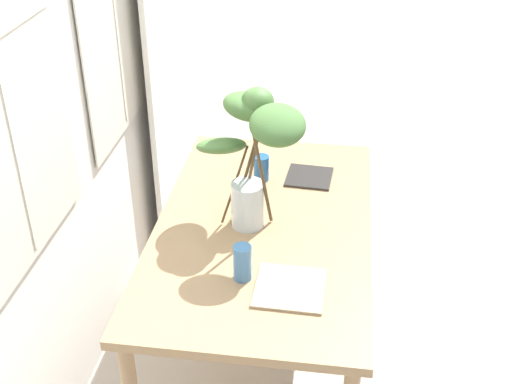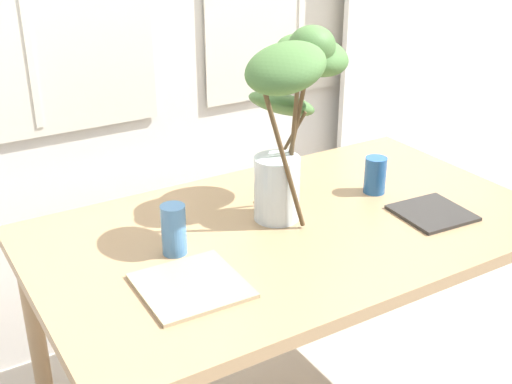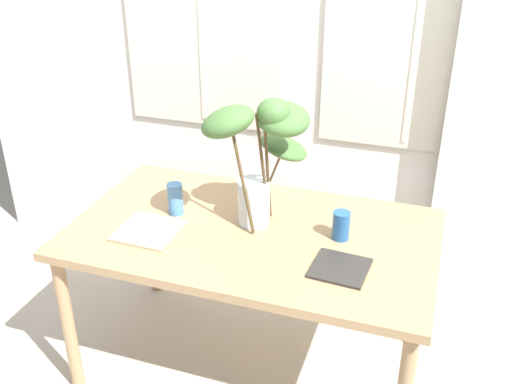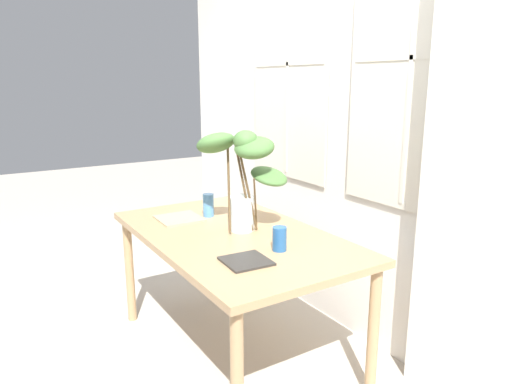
{
  "view_description": "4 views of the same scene",
  "coord_description": "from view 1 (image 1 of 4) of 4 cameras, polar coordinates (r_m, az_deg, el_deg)",
  "views": [
    {
      "loc": [
        -2.34,
        -0.29,
        2.36
      ],
      "look_at": [
        -0.0,
        0.03,
        0.92
      ],
      "focal_mm": 46.44,
      "sensor_mm": 36.0,
      "label": 1
    },
    {
      "loc": [
        -1.03,
        -1.48,
        1.69
      ],
      "look_at": [
        -0.08,
        0.09,
        0.86
      ],
      "focal_mm": 46.46,
      "sensor_mm": 36.0,
      "label": 2
    },
    {
      "loc": [
        0.72,
        -2.07,
        2.08
      ],
      "look_at": [
        -0.02,
        0.11,
        0.89
      ],
      "focal_mm": 41.42,
      "sensor_mm": 36.0,
      "label": 3
    },
    {
      "loc": [
        2.22,
        -1.25,
        1.6
      ],
      "look_at": [
        0.06,
        0.11,
        1.0
      ],
      "focal_mm": 32.77,
      "sensor_mm": 36.0,
      "label": 4
    }
  ],
  "objects": [
    {
      "name": "ground",
      "position": [
        3.34,
        0.57,
        -13.58
      ],
      "size": [
        14.0,
        14.0,
        0.0
      ],
      "primitive_type": "plane",
      "color": "#B7AD9E"
    },
    {
      "name": "back_wall_with_windows",
      "position": [
        2.76,
        -17.01,
        10.56
      ],
      "size": [
        4.01,
        0.14,
        2.86
      ],
      "color": "silver",
      "rests_on": "ground"
    },
    {
      "name": "curtain_sheer_side",
      "position": [
        3.76,
        -7.85,
        14.38
      ],
      "size": [
        0.8,
        0.03,
        2.56
      ],
      "primitive_type": "cube",
      "color": "white",
      "rests_on": "ground"
    },
    {
      "name": "dining_table",
      "position": [
        2.9,
        0.64,
        -3.95
      ],
      "size": [
        1.57,
        0.92,
        0.76
      ],
      "color": "tan",
      "rests_on": "ground"
    },
    {
      "name": "vase_with_branches",
      "position": [
        2.69,
        -0.35,
        4.25
      ],
      "size": [
        0.47,
        0.55,
        0.61
      ],
      "color": "silver",
      "rests_on": "dining_table"
    },
    {
      "name": "drinking_glass_blue_left",
      "position": [
        2.51,
        -1.18,
        -6.1
      ],
      "size": [
        0.07,
        0.07,
        0.15
      ],
      "primitive_type": "cylinder",
      "color": "#4C84BC",
      "rests_on": "dining_table"
    },
    {
      "name": "drinking_glass_blue_right",
      "position": [
        3.14,
        0.46,
        2.08
      ],
      "size": [
        0.07,
        0.07,
        0.12
      ],
      "primitive_type": "cylinder",
      "color": "#235693",
      "rests_on": "dining_table"
    },
    {
      "name": "plate_square_left",
      "position": [
        2.51,
        2.93,
        -8.24
      ],
      "size": [
        0.27,
        0.27,
        0.01
      ],
      "primitive_type": "cube",
      "rotation": [
        0.0,
        0.0,
        -0.02
      ],
      "color": "tan",
      "rests_on": "dining_table"
    },
    {
      "name": "plate_square_right",
      "position": [
        3.19,
        4.61,
        1.31
      ],
      "size": [
        0.23,
        0.23,
        0.01
      ],
      "primitive_type": "cube",
      "rotation": [
        0.0,
        0.0,
        -0.07
      ],
      "color": "#2D2B28",
      "rests_on": "dining_table"
    }
  ]
}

